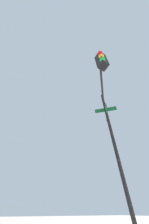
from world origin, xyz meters
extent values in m
cylinder|color=black|center=(-7.50, -7.16, 2.87)|extent=(0.12, 0.12, 5.74)
cylinder|color=black|center=(-6.74, -6.31, 5.34)|extent=(1.59, 1.76, 0.09)
cube|color=black|center=(-5.98, -5.46, 4.89)|extent=(0.28, 0.28, 0.80)
sphere|color=red|center=(-5.87, -5.35, 5.14)|extent=(0.18, 0.18, 0.18)
sphere|color=orange|center=(-5.87, -5.35, 4.89)|extent=(0.18, 0.18, 0.18)
sphere|color=green|center=(-5.87, -5.35, 4.64)|extent=(0.18, 0.18, 0.18)
cube|color=#0F5128|center=(-7.50, -7.16, 4.44)|extent=(0.76, 0.85, 0.20)
cube|color=#0F5128|center=(-7.50, -7.16, 4.66)|extent=(0.77, 0.70, 0.20)
camera|label=1|loc=(-4.38, -4.42, 1.02)|focal=17.91mm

